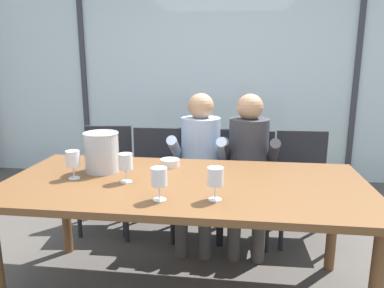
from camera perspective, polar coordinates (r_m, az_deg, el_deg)
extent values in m
plane|color=#4C4742|center=(3.39, 1.43, -12.61)|extent=(14.00, 14.00, 0.00)
cube|color=silver|center=(4.53, 3.47, 10.87)|extent=(7.37, 0.03, 2.60)
cube|color=#38383D|center=(4.91, -16.59, 10.52)|extent=(0.06, 0.06, 2.60)
cube|color=#38383D|center=(4.70, 24.40, 9.83)|extent=(0.06, 0.06, 2.60)
cube|color=#477A38|center=(9.03, 5.40, 9.09)|extent=(13.37, 2.40, 1.73)
cube|color=brown|center=(2.19, -1.17, -6.38)|extent=(2.17, 1.02, 0.04)
cylinder|color=brown|center=(2.98, -19.25, -9.53)|extent=(0.07, 0.07, 0.72)
cylinder|color=brown|center=(2.77, 21.24, -11.44)|extent=(0.07, 0.07, 0.72)
cube|color=#232328|center=(3.27, -13.46, -5.31)|extent=(0.49, 0.49, 0.03)
cube|color=#232328|center=(3.40, -12.89, -0.69)|extent=(0.42, 0.09, 0.42)
cylinder|color=#232328|center=(3.23, -17.35, -10.24)|extent=(0.04, 0.04, 0.44)
cylinder|color=#232328|center=(3.14, -10.59, -10.53)|extent=(0.04, 0.04, 0.44)
cylinder|color=#232328|center=(3.57, -15.56, -7.88)|extent=(0.04, 0.04, 0.44)
cylinder|color=#232328|center=(3.49, -9.47, -8.06)|extent=(0.04, 0.04, 0.44)
cube|color=#232328|center=(3.10, -6.07, -6.01)|extent=(0.45, 0.45, 0.03)
cube|color=#232328|center=(3.23, -5.43, -1.13)|extent=(0.42, 0.04, 0.42)
cylinder|color=#232328|center=(3.06, -10.27, -11.14)|extent=(0.04, 0.04, 0.44)
cylinder|color=#232328|center=(2.98, -3.10, -11.62)|extent=(0.04, 0.04, 0.44)
cylinder|color=#232328|center=(3.40, -8.47, -8.58)|extent=(0.04, 0.04, 0.44)
cylinder|color=#232328|center=(3.33, -2.05, -8.92)|extent=(0.04, 0.04, 0.44)
cube|color=#232328|center=(3.06, 1.27, -6.23)|extent=(0.44, 0.44, 0.03)
cube|color=#232328|center=(3.18, 1.64, -1.27)|extent=(0.42, 0.04, 0.42)
cylinder|color=#232328|center=(2.99, -2.82, -11.52)|extent=(0.04, 0.04, 0.44)
cylinder|color=#232328|center=(2.96, 4.62, -11.86)|extent=(0.04, 0.04, 0.44)
cylinder|color=#232328|center=(3.34, -1.71, -8.85)|extent=(0.04, 0.04, 0.44)
cylinder|color=#232328|center=(3.31, 4.90, -9.11)|extent=(0.04, 0.04, 0.44)
cube|color=#232328|center=(3.02, 8.46, -6.62)|extent=(0.49, 0.49, 0.03)
cube|color=#232328|center=(3.15, 8.95, -1.60)|extent=(0.42, 0.08, 0.42)
cylinder|color=#232328|center=(2.96, 4.19, -11.87)|extent=(0.04, 0.04, 0.44)
cylinder|color=#232328|center=(2.92, 11.73, -12.41)|extent=(0.04, 0.04, 0.44)
cylinder|color=#232328|center=(3.30, 5.33, -9.16)|extent=(0.04, 0.04, 0.44)
cylinder|color=#232328|center=(3.27, 12.01, -9.60)|extent=(0.04, 0.04, 0.44)
cube|color=#232328|center=(3.09, 17.16, -6.60)|extent=(0.45, 0.45, 0.03)
cube|color=#232328|center=(3.22, 16.75, -1.68)|extent=(0.42, 0.05, 0.42)
cylinder|color=#232328|center=(2.97, 13.90, -12.08)|extent=(0.04, 0.04, 0.44)
cylinder|color=#232328|center=(3.05, 21.13, -11.93)|extent=(0.04, 0.04, 0.44)
cylinder|color=#232328|center=(3.32, 13.00, -9.33)|extent=(0.04, 0.04, 0.44)
cylinder|color=#232328|center=(3.39, 19.47, -9.28)|extent=(0.04, 0.04, 0.44)
cylinder|color=#9EB2D1|center=(3.00, 1.37, -0.78)|extent=(0.33, 0.33, 0.52)
sphere|color=tan|center=(2.94, 1.41, 5.96)|extent=(0.21, 0.21, 0.21)
cube|color=#47423D|center=(2.90, -0.98, -6.63)|extent=(0.14, 0.40, 0.13)
cube|color=#47423D|center=(2.87, 2.58, -6.82)|extent=(0.14, 0.40, 0.13)
cylinder|color=#47423D|center=(2.82, -1.69, -12.87)|extent=(0.10, 0.10, 0.47)
cylinder|color=#47423D|center=(2.79, 2.04, -13.13)|extent=(0.10, 0.10, 0.47)
cylinder|color=#9EB2D1|center=(2.91, -2.66, -0.69)|extent=(0.09, 0.33, 0.26)
cylinder|color=#9EB2D1|center=(2.86, 4.82, -0.97)|extent=(0.09, 0.33, 0.26)
cylinder|color=#38383D|center=(2.99, 8.86, -0.99)|extent=(0.33, 0.33, 0.52)
sphere|color=tan|center=(2.92, 9.10, 5.77)|extent=(0.21, 0.21, 0.21)
cube|color=#47423D|center=(2.87, 6.89, -6.93)|extent=(0.14, 0.40, 0.13)
cube|color=#47423D|center=(2.87, 10.51, -7.04)|extent=(0.14, 0.40, 0.13)
cylinder|color=#47423D|center=(2.79, 6.62, -13.26)|extent=(0.10, 0.10, 0.47)
cylinder|color=#47423D|center=(2.79, 10.42, -13.37)|extent=(0.10, 0.10, 0.47)
cylinder|color=#38383D|center=(2.87, 5.09, -0.93)|extent=(0.09, 0.33, 0.26)
cylinder|color=#38383D|center=(2.87, 12.68, -1.18)|extent=(0.09, 0.33, 0.26)
cylinder|color=#B7B7BC|center=(2.41, -13.99, -1.30)|extent=(0.22, 0.22, 0.25)
torus|color=silver|center=(2.39, -14.16, 1.66)|extent=(0.23, 0.23, 0.01)
cylinder|color=silver|center=(2.49, -3.48, -2.94)|extent=(0.13, 0.13, 0.05)
cylinder|color=silver|center=(2.21, -10.27, -5.83)|extent=(0.07, 0.07, 0.00)
cylinder|color=silver|center=(2.19, -10.31, -4.85)|extent=(0.01, 0.01, 0.07)
cylinder|color=silver|center=(2.17, -10.40, -2.71)|extent=(0.08, 0.08, 0.09)
cylinder|color=#560C1E|center=(2.18, -10.37, -3.39)|extent=(0.07, 0.07, 0.04)
cylinder|color=silver|center=(2.35, -18.00, -5.10)|extent=(0.07, 0.07, 0.00)
cylinder|color=silver|center=(2.34, -18.07, -4.18)|extent=(0.01, 0.01, 0.07)
cylinder|color=silver|center=(2.32, -18.21, -2.16)|extent=(0.08, 0.08, 0.09)
cylinder|color=#E0D184|center=(2.32, -18.17, -2.80)|extent=(0.07, 0.07, 0.04)
cylinder|color=silver|center=(1.91, 3.63, -8.68)|extent=(0.07, 0.07, 0.00)
cylinder|color=silver|center=(1.89, 3.64, -7.57)|extent=(0.01, 0.01, 0.07)
cylinder|color=silver|center=(1.86, 3.68, -5.12)|extent=(0.08, 0.08, 0.09)
cylinder|color=#E0D184|center=(1.87, 3.67, -5.89)|extent=(0.07, 0.07, 0.04)
cylinder|color=silver|center=(1.91, -5.11, -8.68)|extent=(0.07, 0.07, 0.00)
cylinder|color=silver|center=(1.89, -5.13, -7.57)|extent=(0.01, 0.01, 0.07)
cylinder|color=silver|center=(1.87, -5.18, -5.13)|extent=(0.08, 0.08, 0.09)
cylinder|color=maroon|center=(1.88, -5.17, -5.90)|extent=(0.07, 0.07, 0.04)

